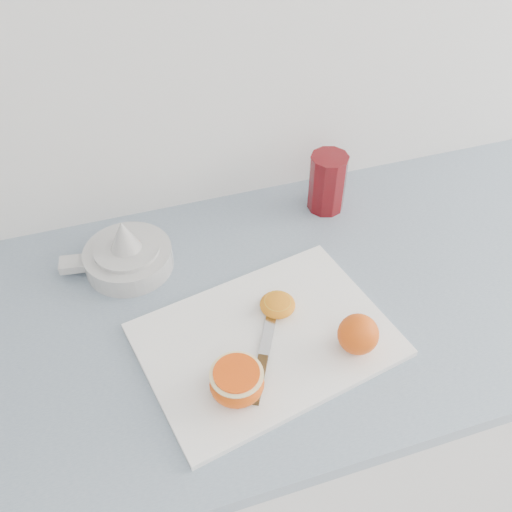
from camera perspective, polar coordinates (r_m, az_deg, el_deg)
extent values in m
cube|color=white|center=(1.38, 1.89, -16.77)|extent=(2.47, 0.60, 0.86)
cube|color=#90A2B3|center=(1.01, 2.48, -4.56)|extent=(2.53, 0.64, 0.03)
cube|color=white|center=(0.93, 1.04, -8.37)|extent=(0.44, 0.35, 0.01)
sphere|color=#F05A07|center=(0.90, 10.18, -7.71)|extent=(0.06, 0.06, 0.06)
ellipsoid|color=#F05A07|center=(0.85, -1.93, -12.60)|extent=(0.08, 0.08, 0.04)
cylinder|color=#FFECA5|center=(0.83, -1.96, -11.72)|extent=(0.08, 0.08, 0.00)
cylinder|color=#FF5915|center=(0.83, -1.97, -11.62)|extent=(0.07, 0.07, 0.00)
ellipsoid|color=orange|center=(0.96, 2.17, -4.88)|extent=(0.06, 0.06, 0.03)
cylinder|color=gold|center=(0.95, 2.18, -4.58)|extent=(0.04, 0.04, 0.00)
cube|color=#4B331A|center=(0.88, 0.26, -12.20)|extent=(0.05, 0.08, 0.01)
cube|color=#B7B7BC|center=(0.93, 1.29, -7.35)|extent=(0.07, 0.10, 0.00)
cylinder|color=#B7B7BC|center=(0.88, 0.26, -12.20)|extent=(0.00, 0.00, 0.01)
cylinder|color=silver|center=(1.06, -12.61, -0.24)|extent=(0.16, 0.16, 0.04)
cylinder|color=silver|center=(1.05, -12.81, 0.69)|extent=(0.12, 0.12, 0.01)
cone|color=silver|center=(1.02, -13.10, 2.05)|extent=(0.05, 0.05, 0.06)
cube|color=silver|center=(1.08, -17.72, -0.77)|extent=(0.06, 0.04, 0.02)
ellipsoid|color=#C9480E|center=(1.03, -12.12, 0.72)|extent=(0.01, 0.01, 0.00)
ellipsoid|color=#C9480E|center=(1.05, -13.65, 1.36)|extent=(0.01, 0.01, 0.00)
ellipsoid|color=#C9480E|center=(1.03, -12.99, 0.32)|extent=(0.01, 0.01, 0.00)
ellipsoid|color=#C9480E|center=(1.05, -11.75, 1.40)|extent=(0.01, 0.01, 0.00)
cylinder|color=maroon|center=(1.15, 7.14, 7.23)|extent=(0.07, 0.07, 0.12)
cylinder|color=orange|center=(1.18, 6.95, 5.45)|extent=(0.06, 0.06, 0.02)
cylinder|color=maroon|center=(1.11, 7.42, 9.75)|extent=(0.08, 0.08, 0.00)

